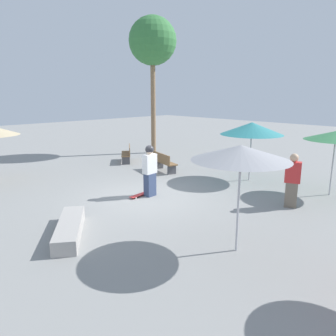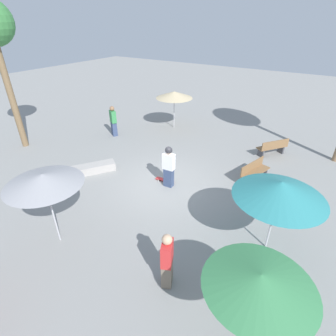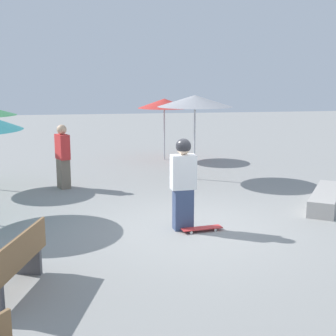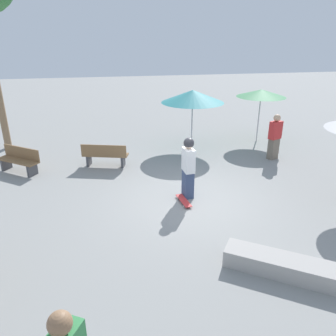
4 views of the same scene
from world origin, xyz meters
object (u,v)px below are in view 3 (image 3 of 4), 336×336
object	(u,v)px
skater_main	(183,181)
skateboard	(202,228)
concrete_ledge	(326,198)
bystander_watching	(63,157)
bench_near	(13,263)
shade_umbrella_grey	(195,101)
shade_umbrella_red	(164,103)

from	to	relation	value
skater_main	skateboard	distance (m)	0.98
concrete_ledge	bystander_watching	bearing A→B (deg)	154.53
bench_near	bystander_watching	distance (m)	6.26
shade_umbrella_grey	bystander_watching	xyz separation A→B (m)	(-3.70, -0.51, -1.41)
shade_umbrella_grey	bystander_watching	distance (m)	3.99
skater_main	bench_near	world-z (taller)	skater_main
shade_umbrella_grey	shade_umbrella_red	bearing A→B (deg)	95.00
bench_near	bystander_watching	xyz separation A→B (m)	(0.40, 6.23, 0.43)
skater_main	bystander_watching	world-z (taller)	skater_main
bystander_watching	bench_near	bearing A→B (deg)	152.94
shade_umbrella_grey	skateboard	bearing A→B (deg)	-101.26
bench_near	shade_umbrella_grey	bearing A→B (deg)	-15.14
skateboard	shade_umbrella_grey	world-z (taller)	shade_umbrella_grey
shade_umbrella_red	bystander_watching	world-z (taller)	shade_umbrella_red
skater_main	shade_umbrella_red	xyz separation A→B (m)	(0.95, 7.91, 1.05)
concrete_ledge	bystander_watching	world-z (taller)	bystander_watching
shade_umbrella_grey	concrete_ledge	bearing A→B (deg)	-55.35
skater_main	bystander_watching	bearing A→B (deg)	118.10
concrete_ledge	bench_near	xyz separation A→B (m)	(-6.44, -3.36, 0.24)
concrete_ledge	shade_umbrella_grey	size ratio (longest dim) A/B	0.93
skater_main	bystander_watching	size ratio (longest dim) A/B	1.05
concrete_ledge	shade_umbrella_red	xyz separation A→B (m)	(-2.64, 6.85, 1.83)
skateboard	shade_umbrella_red	bearing A→B (deg)	77.94
skater_main	shade_umbrella_grey	world-z (taller)	shade_umbrella_grey
concrete_ledge	bystander_watching	distance (m)	6.72
shade_umbrella_red	shade_umbrella_grey	world-z (taller)	shade_umbrella_grey
skateboard	concrete_ledge	world-z (taller)	concrete_ledge
skater_main	bystander_watching	distance (m)	4.63
concrete_ledge	shade_umbrella_grey	xyz separation A→B (m)	(-2.34, 3.38, 2.08)
skater_main	bench_near	size ratio (longest dim) A/B	1.08
skateboard	shade_umbrella_red	world-z (taller)	shade_umbrella_red
skater_main	bench_near	xyz separation A→B (m)	(-2.85, -2.30, -0.54)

